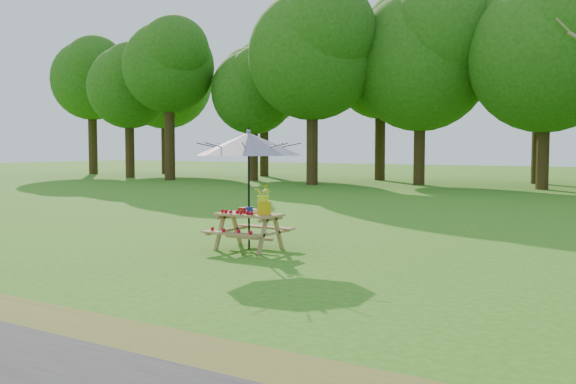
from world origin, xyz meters
The scene contains 6 objects.
treeline centered at (0.00, 22.00, 8.00)m, with size 60.00×12.00×16.00m, color #22520E, non-canonical shape.
picnic_table centered at (4.08, 2.44, 0.33)m, with size 1.20×1.32×0.67m.
patio_umbrella centered at (4.09, 2.44, 1.95)m, with size 2.40×2.40×2.25m.
produce_bins centered at (4.04, 2.47, 0.72)m, with size 0.34×0.33×0.13m.
tomatoes_row centered at (3.94, 2.26, 0.71)m, with size 0.77×0.13×0.07m, color red, non-canonical shape.
flower_bucket centered at (4.43, 2.43, 0.97)m, with size 0.35×0.30×0.56m.
Camera 1 is at (10.96, -7.12, 1.89)m, focal length 40.00 mm.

